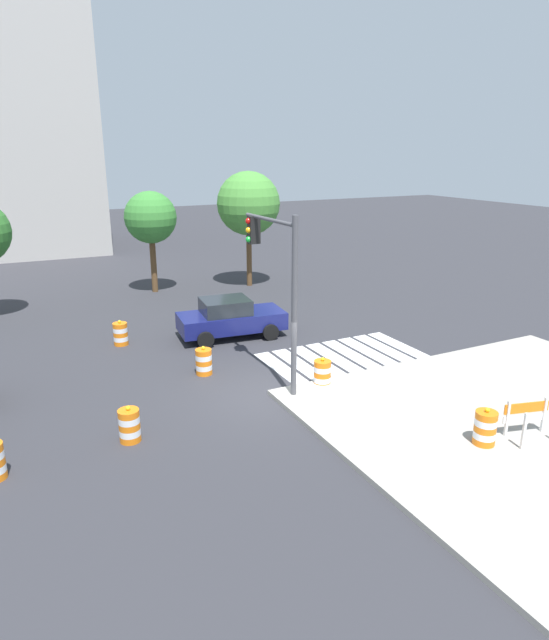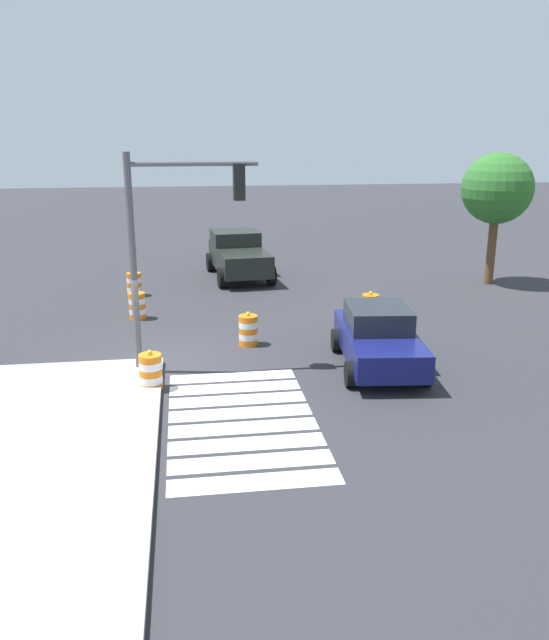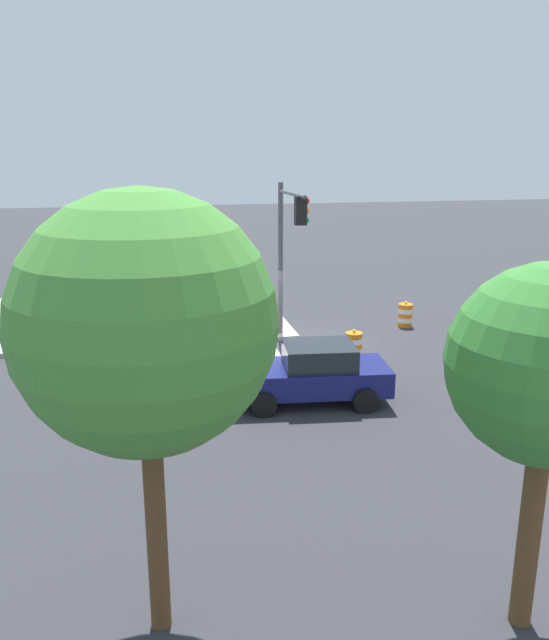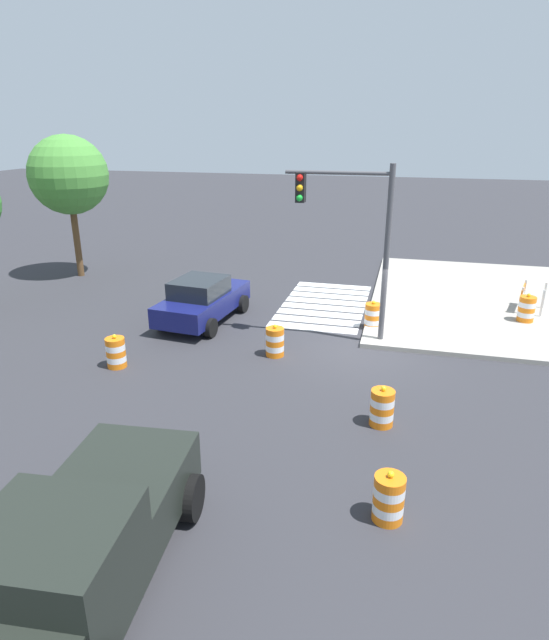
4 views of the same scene
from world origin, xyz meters
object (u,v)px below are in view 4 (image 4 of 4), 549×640
at_px(traffic_barrel_near_corner, 382,408).
at_px(traffic_barrel_median_near, 116,352).
at_px(pickup_truck, 77,551).
at_px(traffic_barrel_median_far, 275,342).
at_px(sports_car, 202,300).
at_px(traffic_light_pole, 351,222).
at_px(street_tree_streetside_near, 68,175).
at_px(traffic_barrel_on_sidewalk, 526,309).
at_px(traffic_barrel_crosswalk_end, 373,316).
at_px(construction_barricade, 527,295).
at_px(traffic_barrel_far_curb, 389,498).

distance_m(traffic_barrel_near_corner, traffic_barrel_median_near, 7.86).
distance_m(pickup_truck, traffic_barrel_median_far, 9.51).
bearing_deg(pickup_truck, sports_car, 13.09).
distance_m(traffic_light_pole, street_tree_streetside_near, 13.99).
bearing_deg(traffic_barrel_on_sidewalk, traffic_barrel_crosswalk_end, 107.84).
bearing_deg(construction_barricade, traffic_barrel_near_corner, 153.26).
relative_size(traffic_barrel_on_sidewalk, traffic_light_pole, 0.19).
height_order(traffic_barrel_on_sidewalk, traffic_light_pole, traffic_light_pole).
bearing_deg(traffic_barrel_crosswalk_end, traffic_light_pole, 149.06).
bearing_deg(street_tree_streetside_near, sports_car, -119.16).
bearing_deg(sports_car, traffic_barrel_median_far, -125.42).
relative_size(traffic_barrel_median_far, traffic_light_pole, 0.19).
relative_size(traffic_barrel_median_near, traffic_barrel_far_curb, 1.00).
bearing_deg(traffic_barrel_on_sidewalk, street_tree_streetside_near, 84.17).
xyz_separation_m(pickup_truck, traffic_barrel_crosswalk_end, (12.58, -3.24, -0.52)).
xyz_separation_m(pickup_truck, traffic_barrel_far_curb, (2.94, -4.27, -0.52)).
xyz_separation_m(pickup_truck, traffic_barrel_on_sidewalk, (14.25, -8.46, -0.37)).
bearing_deg(traffic_barrel_median_near, sports_car, -13.71).
relative_size(sports_car, traffic_barrel_near_corner, 4.38).
xyz_separation_m(sports_car, traffic_barrel_on_sidewalk, (2.44, -11.21, -0.21)).
xyz_separation_m(traffic_barrel_median_near, street_tree_streetside_near, (8.65, 6.83, 4.13)).
xyz_separation_m(sports_car, traffic_light_pole, (-0.53, -5.21, 3.10)).
relative_size(traffic_barrel_crosswalk_end, street_tree_streetside_near, 0.16).
bearing_deg(traffic_barrel_crosswalk_end, traffic_barrel_near_corner, -173.63).
distance_m(sports_car, traffic_barrel_near_corner, 8.75).
xyz_separation_m(traffic_barrel_median_near, traffic_barrel_on_sidewalk, (6.70, -12.25, 0.15)).
bearing_deg(street_tree_streetside_near, traffic_barrel_near_corner, -124.49).
bearing_deg(sports_car, traffic_barrel_on_sidewalk, -77.70).
height_order(traffic_barrel_median_near, traffic_barrel_far_curb, same).
bearing_deg(sports_car, pickup_truck, -166.91).
distance_m(traffic_barrel_median_far, traffic_light_pole, 4.35).
bearing_deg(traffic_barrel_on_sidewalk, traffic_barrel_far_curb, 159.69).
distance_m(sports_car, traffic_barrel_median_near, 4.40).
bearing_deg(traffic_barrel_near_corner, traffic_barrel_far_curb, -174.42).
relative_size(pickup_truck, traffic_barrel_far_curb, 5.21).
bearing_deg(traffic_barrel_near_corner, sports_car, 50.03).
bearing_deg(traffic_barrel_far_curb, traffic_barrel_median_far, 29.83).
xyz_separation_m(pickup_truck, traffic_barrel_median_far, (9.49, -0.52, -0.52)).
height_order(sports_car, street_tree_streetside_near, street_tree_streetside_near).
xyz_separation_m(traffic_barrel_crosswalk_end, traffic_barrel_far_curb, (-9.64, -1.03, 0.00)).
relative_size(traffic_barrel_median_near, traffic_barrel_median_far, 1.00).
height_order(traffic_barrel_median_far, street_tree_streetside_near, street_tree_streetside_near).
relative_size(traffic_barrel_median_near, construction_barricade, 0.73).
bearing_deg(construction_barricade, pickup_truck, 150.86).
bearing_deg(sports_car, traffic_barrel_crosswalk_end, -82.72).
relative_size(traffic_barrel_median_near, street_tree_streetside_near, 0.16).
height_order(traffic_barrel_crosswalk_end, traffic_barrel_far_curb, same).
distance_m(pickup_truck, traffic_light_pole, 11.91).
distance_m(sports_car, construction_barricade, 12.05).
bearing_deg(traffic_barrel_near_corner, traffic_barrel_median_far, 46.20).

